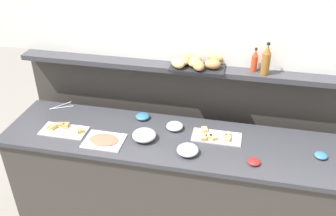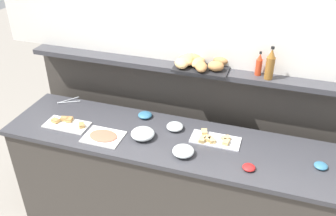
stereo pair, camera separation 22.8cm
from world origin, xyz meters
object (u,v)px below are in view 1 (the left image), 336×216
at_px(glass_bowl_extra, 175,126).
at_px(condiment_bowl_cream, 321,156).
at_px(condiment_bowl_dark, 254,162).
at_px(bread_basket, 194,62).
at_px(glass_bowl_medium, 144,135).
at_px(sandwich_platter_rear, 64,130).
at_px(sandwich_platter_front, 216,137).
at_px(serving_tongs, 61,107).
at_px(hot_sauce_bottle, 255,61).
at_px(vinegar_bottle_amber, 266,61).
at_px(glass_bowl_small, 188,150).
at_px(condiment_bowl_teal, 143,116).
at_px(cold_cuts_platter, 104,140).

height_order(glass_bowl_extra, condiment_bowl_cream, glass_bowl_extra).
distance_m(condiment_bowl_dark, bread_basket, 0.85).
height_order(glass_bowl_medium, condiment_bowl_cream, glass_bowl_medium).
xyz_separation_m(sandwich_platter_rear, sandwich_platter_front, (1.09, 0.15, 0.00)).
relative_size(serving_tongs, hot_sauce_bottle, 0.96).
bearing_deg(condiment_bowl_cream, vinegar_bottle_amber, 137.04).
bearing_deg(condiment_bowl_cream, hot_sauce_bottle, 139.00).
distance_m(glass_bowl_small, glass_bowl_extra, 0.30).
height_order(sandwich_platter_rear, bread_basket, bread_basket).
distance_m(condiment_bowl_teal, bread_basket, 0.58).
distance_m(cold_cuts_platter, condiment_bowl_cream, 1.47).
distance_m(condiment_bowl_cream, hot_sauce_bottle, 0.79).
height_order(vinegar_bottle_amber, bread_basket, vinegar_bottle_amber).
bearing_deg(condiment_bowl_cream, glass_bowl_medium, -177.90).
xyz_separation_m(condiment_bowl_teal, bread_basket, (0.36, 0.19, 0.41)).
bearing_deg(hot_sauce_bottle, condiment_bowl_dark, -84.58).
xyz_separation_m(sandwich_platter_rear, glass_bowl_small, (0.93, -0.07, 0.02)).
bearing_deg(sandwich_platter_rear, bread_basket, 28.42).
bearing_deg(condiment_bowl_cream, sandwich_platter_rear, -177.81).
xyz_separation_m(glass_bowl_extra, hot_sauce_bottle, (0.52, 0.30, 0.44)).
bearing_deg(glass_bowl_medium, sandwich_platter_front, 13.69).
xyz_separation_m(serving_tongs, hot_sauce_bottle, (1.49, 0.18, 0.46)).
bearing_deg(sandwich_platter_front, sandwich_platter_rear, -172.45).
bearing_deg(condiment_bowl_dark, sandwich_platter_front, 139.37).
bearing_deg(glass_bowl_medium, condiment_bowl_dark, -8.23).
height_order(glass_bowl_medium, bread_basket, bread_basket).
height_order(condiment_bowl_dark, hot_sauce_bottle, hot_sauce_bottle).
relative_size(glass_bowl_medium, condiment_bowl_dark, 2.05).
bearing_deg(serving_tongs, sandwich_platter_front, -7.24).
distance_m(glass_bowl_medium, vinegar_bottle_amber, 1.00).
xyz_separation_m(sandwich_platter_rear, condiment_bowl_cream, (1.79, 0.07, 0.00)).
height_order(glass_bowl_small, bread_basket, bread_basket).
xyz_separation_m(glass_bowl_medium, glass_bowl_extra, (0.19, 0.17, -0.01)).
relative_size(sandwich_platter_rear, condiment_bowl_teal, 3.09).
distance_m(condiment_bowl_dark, hot_sauce_bottle, 0.73).
bearing_deg(sandwich_platter_rear, glass_bowl_medium, 2.38).
xyz_separation_m(sandwich_platter_front, serving_tongs, (-1.27, 0.16, -0.01)).
bearing_deg(hot_sauce_bottle, bread_basket, -177.76).
bearing_deg(serving_tongs, hot_sauce_bottle, 7.06).
distance_m(sandwich_platter_front, serving_tongs, 1.28).
distance_m(condiment_bowl_cream, vinegar_bottle_amber, 0.74).
distance_m(vinegar_bottle_amber, bread_basket, 0.51).
bearing_deg(cold_cuts_platter, serving_tongs, 144.31).
bearing_deg(glass_bowl_small, glass_bowl_medium, 163.44).
distance_m(glass_bowl_medium, glass_bowl_extra, 0.25).
distance_m(hot_sauce_bottle, vinegar_bottle_amber, 0.09).
bearing_deg(sandwich_platter_front, condiment_bowl_cream, -6.23).
distance_m(glass_bowl_extra, condiment_bowl_cream, 1.01).
bearing_deg(glass_bowl_medium, vinegar_bottle_amber, 28.59).
bearing_deg(hot_sauce_bottle, vinegar_bottle_amber, -28.05).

